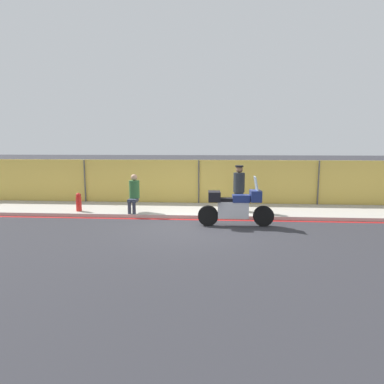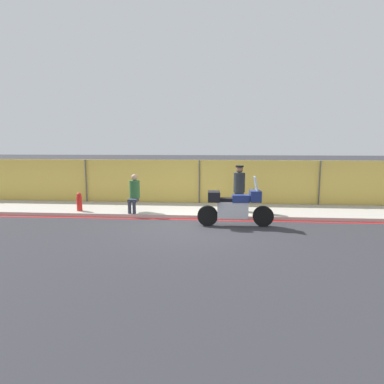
{
  "view_description": "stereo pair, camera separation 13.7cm",
  "coord_description": "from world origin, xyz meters",
  "px_view_note": "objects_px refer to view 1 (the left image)",
  "views": [
    {
      "loc": [
        0.72,
        -9.94,
        2.52
      ],
      "look_at": [
        -0.11,
        1.36,
        0.88
      ],
      "focal_mm": 32.0,
      "sensor_mm": 36.0,
      "label": 1
    },
    {
      "loc": [
        0.85,
        -9.93,
        2.52
      ],
      "look_at": [
        -0.11,
        1.36,
        0.88
      ],
      "focal_mm": 32.0,
      "sensor_mm": 36.0,
      "label": 2
    }
  ],
  "objects_px": {
    "motorcycle": "(235,206)",
    "officer_standing": "(239,188)",
    "fire_hydrant": "(79,202)",
    "person_seated_on_curb": "(134,191)"
  },
  "relations": [
    {
      "from": "motorcycle",
      "to": "fire_hydrant",
      "type": "relative_size",
      "value": 3.55
    },
    {
      "from": "officer_standing",
      "to": "fire_hydrant",
      "type": "height_order",
      "value": "officer_standing"
    },
    {
      "from": "officer_standing",
      "to": "person_seated_on_curb",
      "type": "distance_m",
      "value": 3.67
    },
    {
      "from": "person_seated_on_curb",
      "to": "fire_hydrant",
      "type": "relative_size",
      "value": 2.02
    },
    {
      "from": "motorcycle",
      "to": "officer_standing",
      "type": "height_order",
      "value": "officer_standing"
    },
    {
      "from": "person_seated_on_curb",
      "to": "officer_standing",
      "type": "bearing_deg",
      "value": 6.43
    },
    {
      "from": "officer_standing",
      "to": "fire_hydrant",
      "type": "bearing_deg",
      "value": -175.62
    },
    {
      "from": "officer_standing",
      "to": "person_seated_on_curb",
      "type": "bearing_deg",
      "value": -173.57
    },
    {
      "from": "motorcycle",
      "to": "officer_standing",
      "type": "bearing_deg",
      "value": 80.23
    },
    {
      "from": "fire_hydrant",
      "to": "person_seated_on_curb",
      "type": "bearing_deg",
      "value": 0.58
    }
  ]
}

